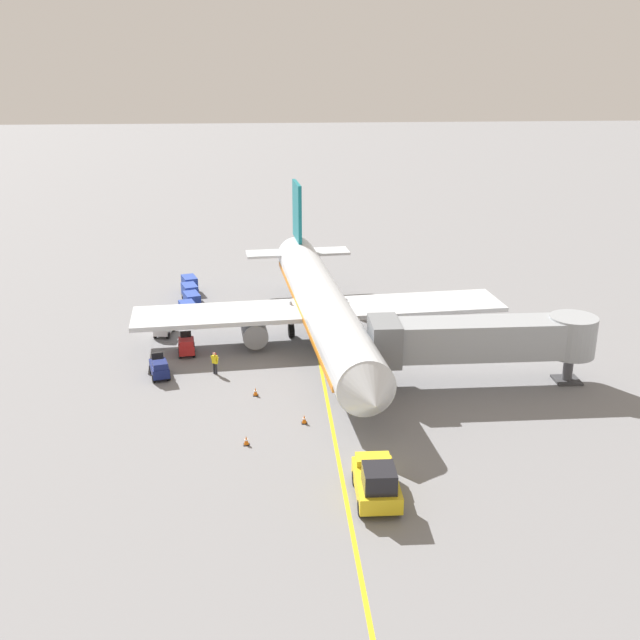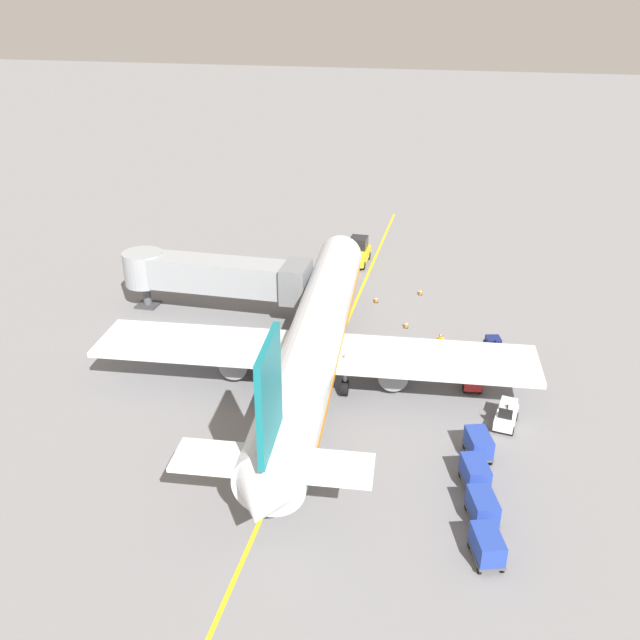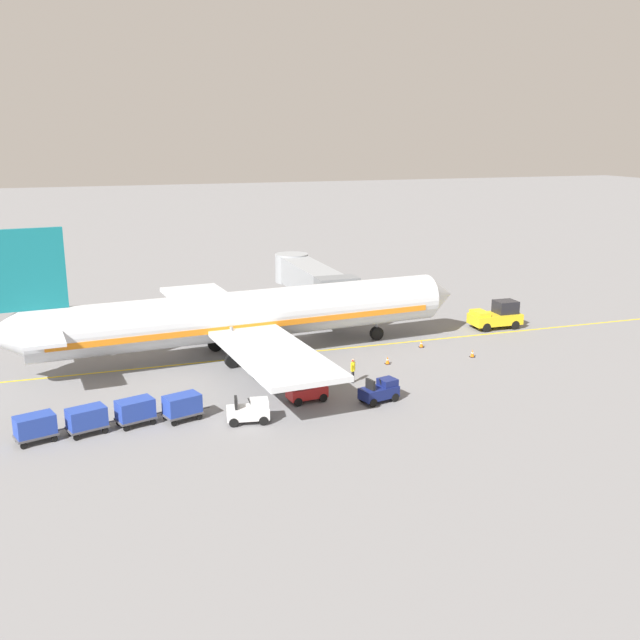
{
  "view_description": "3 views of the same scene",
  "coord_description": "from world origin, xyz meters",
  "px_view_note": "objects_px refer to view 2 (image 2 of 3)",
  "views": [
    {
      "loc": [
        3.93,
        56.76,
        22.37
      ],
      "look_at": [
        0.08,
        5.18,
        3.88
      ],
      "focal_mm": 42.29,
      "sensor_mm": 36.0,
      "label": 1
    },
    {
      "loc": [
        9.17,
        -40.81,
        25.05
      ],
      "look_at": [
        -1.22,
        4.69,
        2.28
      ],
      "focal_mm": 38.64,
      "sensor_mm": 36.0,
      "label": 2
    },
    {
      "loc": [
        51.78,
        -11.87,
        16.62
      ],
      "look_at": [
        1.96,
        5.13,
        3.05
      ],
      "focal_mm": 40.56,
      "sensor_mm": 36.0,
      "label": 3
    }
  ],
  "objects_px": {
    "baggage_tug_lead": "(495,350)",
    "baggage_tug_spare": "(506,415)",
    "jet_bridge": "(215,275)",
    "safety_cone_nose_left": "(420,292)",
    "baggage_cart_second_in_train": "(475,472)",
    "safety_cone_wing_tip": "(376,299)",
    "ground_crew_wing_walker": "(440,343)",
    "baggage_cart_tail_end": "(487,545)",
    "parked_airliner": "(315,339)",
    "baggage_cart_front": "(479,443)",
    "baggage_cart_third_in_train": "(483,506)",
    "pushback_tractor": "(357,252)",
    "baggage_tug_trailing": "(472,376)",
    "safety_cone_nose_right": "(406,324)"
  },
  "relations": [
    {
      "from": "baggage_tug_lead",
      "to": "ground_crew_wing_walker",
      "type": "xyz_separation_m",
      "value": [
        -3.99,
        -0.3,
        0.24
      ]
    },
    {
      "from": "baggage_cart_front",
      "to": "jet_bridge",
      "type": "bearing_deg",
      "value": 145.09
    },
    {
      "from": "baggage_cart_third_in_train",
      "to": "baggage_cart_tail_end",
      "type": "xyz_separation_m",
      "value": [
        0.26,
        -2.74,
        0.0
      ]
    },
    {
      "from": "pushback_tractor",
      "to": "baggage_cart_front",
      "type": "bearing_deg",
      "value": -67.04
    },
    {
      "from": "baggage_cart_second_in_train",
      "to": "baggage_cart_tail_end",
      "type": "bearing_deg",
      "value": -82.72
    },
    {
      "from": "baggage_cart_second_in_train",
      "to": "ground_crew_wing_walker",
      "type": "bearing_deg",
      "value": 101.11
    },
    {
      "from": "jet_bridge",
      "to": "pushback_tractor",
      "type": "bearing_deg",
      "value": 56.09
    },
    {
      "from": "jet_bridge",
      "to": "baggage_cart_front",
      "type": "height_order",
      "value": "jet_bridge"
    },
    {
      "from": "baggage_cart_second_in_train",
      "to": "ground_crew_wing_walker",
      "type": "xyz_separation_m",
      "value": [
        -2.92,
        14.84,
        0.0
      ]
    },
    {
      "from": "parked_airliner",
      "to": "baggage_cart_front",
      "type": "height_order",
      "value": "parked_airliner"
    },
    {
      "from": "ground_crew_wing_walker",
      "to": "baggage_tug_trailing",
      "type": "bearing_deg",
      "value": -58.77
    },
    {
      "from": "baggage_tug_spare",
      "to": "baggage_cart_second_in_train",
      "type": "height_order",
      "value": "baggage_tug_spare"
    },
    {
      "from": "baggage_cart_tail_end",
      "to": "ground_crew_wing_walker",
      "type": "relative_size",
      "value": 1.76
    },
    {
      "from": "jet_bridge",
      "to": "baggage_cart_tail_end",
      "type": "relative_size",
      "value": 5.39
    },
    {
      "from": "parked_airliner",
      "to": "baggage_tug_trailing",
      "type": "distance_m",
      "value": 11.15
    },
    {
      "from": "baggage_tug_trailing",
      "to": "baggage_cart_tail_end",
      "type": "bearing_deg",
      "value": -85.88
    },
    {
      "from": "baggage_tug_lead",
      "to": "baggage_cart_second_in_train",
      "type": "height_order",
      "value": "baggage_tug_lead"
    },
    {
      "from": "baggage_cart_third_in_train",
      "to": "pushback_tractor",
      "type": "bearing_deg",
      "value": 110.12
    },
    {
      "from": "baggage_cart_second_in_train",
      "to": "safety_cone_wing_tip",
      "type": "bearing_deg",
      "value": 111.28
    },
    {
      "from": "safety_cone_nose_right",
      "to": "safety_cone_wing_tip",
      "type": "distance_m",
      "value": 5.36
    },
    {
      "from": "pushback_tractor",
      "to": "safety_cone_nose_left",
      "type": "xyz_separation_m",
      "value": [
        6.96,
        -6.47,
        -0.81
      ]
    },
    {
      "from": "baggage_tug_trailing",
      "to": "pushback_tractor",
      "type": "bearing_deg",
      "value": 119.09
    },
    {
      "from": "baggage_tug_spare",
      "to": "baggage_cart_third_in_train",
      "type": "distance_m",
      "value": 9.26
    },
    {
      "from": "safety_cone_nose_left",
      "to": "safety_cone_nose_right",
      "type": "relative_size",
      "value": 1.0
    },
    {
      "from": "baggage_tug_spare",
      "to": "baggage_tug_lead",
      "type": "bearing_deg",
      "value": 94.7
    },
    {
      "from": "baggage_cart_tail_end",
      "to": "baggage_cart_second_in_train",
      "type": "bearing_deg",
      "value": 97.28
    },
    {
      "from": "pushback_tractor",
      "to": "baggage_cart_front",
      "type": "distance_m",
      "value": 31.95
    },
    {
      "from": "pushback_tractor",
      "to": "baggage_cart_second_in_train",
      "type": "distance_m",
      "value": 34.43
    },
    {
      "from": "jet_bridge",
      "to": "safety_cone_nose_left",
      "type": "xyz_separation_m",
      "value": [
        16.44,
        7.63,
        -3.17
      ]
    },
    {
      "from": "baggage_tug_spare",
      "to": "baggage_cart_tail_end",
      "type": "bearing_deg",
      "value": -95.23
    },
    {
      "from": "parked_airliner",
      "to": "baggage_cart_third_in_train",
      "type": "distance_m",
      "value": 16.83
    },
    {
      "from": "baggage_tug_lead",
      "to": "baggage_cart_front",
      "type": "height_order",
      "value": "baggage_tug_lead"
    },
    {
      "from": "jet_bridge",
      "to": "baggage_tug_lead",
      "type": "distance_m",
      "value": 23.23
    },
    {
      "from": "baggage_tug_spare",
      "to": "safety_cone_wing_tip",
      "type": "bearing_deg",
      "value": 122.86
    },
    {
      "from": "baggage_tug_trailing",
      "to": "safety_cone_nose_left",
      "type": "bearing_deg",
      "value": 108.28
    },
    {
      "from": "safety_cone_nose_left",
      "to": "safety_cone_nose_right",
      "type": "bearing_deg",
      "value": -94.23
    },
    {
      "from": "baggage_tug_trailing",
      "to": "safety_cone_nose_right",
      "type": "xyz_separation_m",
      "value": [
        -5.41,
        7.96,
        -0.42
      ]
    },
    {
      "from": "baggage_tug_lead",
      "to": "safety_cone_wing_tip",
      "type": "distance_m",
      "value": 12.88
    },
    {
      "from": "parked_airliner",
      "to": "safety_cone_nose_right",
      "type": "xyz_separation_m",
      "value": [
        5.34,
        9.6,
        -2.9
      ]
    },
    {
      "from": "ground_crew_wing_walker",
      "to": "baggage_cart_tail_end",
      "type": "bearing_deg",
      "value": -79.91
    },
    {
      "from": "safety_cone_wing_tip",
      "to": "baggage_cart_second_in_train",
      "type": "bearing_deg",
      "value": -68.72
    },
    {
      "from": "baggage_cart_third_in_train",
      "to": "jet_bridge",
      "type": "bearing_deg",
      "value": 136.98
    },
    {
      "from": "safety_cone_nose_left",
      "to": "safety_cone_nose_right",
      "type": "distance_m",
      "value": 6.9
    },
    {
      "from": "baggage_tug_lead",
      "to": "baggage_tug_spare",
      "type": "relative_size",
      "value": 1.02
    },
    {
      "from": "ground_crew_wing_walker",
      "to": "safety_cone_nose_left",
      "type": "xyz_separation_m",
      "value": [
        -2.46,
        10.82,
        -0.66
      ]
    },
    {
      "from": "baggage_cart_front",
      "to": "safety_cone_wing_tip",
      "type": "distance_m",
      "value": 22.38
    },
    {
      "from": "baggage_tug_lead",
      "to": "baggage_cart_front",
      "type": "xyz_separation_m",
      "value": [
        -0.94,
        -12.42,
        0.24
      ]
    },
    {
      "from": "jet_bridge",
      "to": "baggage_tug_trailing",
      "type": "bearing_deg",
      "value": -18.69
    },
    {
      "from": "baggage_tug_spare",
      "to": "safety_cone_nose_right",
      "type": "distance_m",
      "value": 14.55
    },
    {
      "from": "jet_bridge",
      "to": "ground_crew_wing_walker",
      "type": "height_order",
      "value": "jet_bridge"
    }
  ]
}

